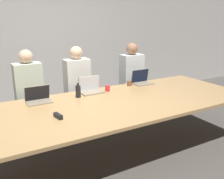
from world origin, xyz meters
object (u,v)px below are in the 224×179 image
Objects in this scene: bottle_far_center at (78,91)px; laptop_far_midleft at (38,98)px; person_far_midleft at (30,97)px; laptop_far_center at (91,88)px; cup_far_right at (129,83)px; person_far_right at (131,82)px; stapler at (58,116)px; cup_far_center at (108,88)px; person_far_center at (78,90)px; laptop_far_right at (141,80)px.

laptop_far_midleft is (-0.54, 0.06, -0.02)m from bottle_far_center.
laptop_far_center is at bearing -27.58° from person_far_midleft.
person_far_midleft reaches higher than laptop_far_midleft.
cup_far_right is 0.26× the size of laptop_far_midleft.
person_far_right is (1.01, 0.40, -0.13)m from laptop_far_center.
person_far_right is 8.96× the size of stapler.
cup_far_center is 1.19m from person_far_midleft.
laptop_far_midleft reaches higher than stapler.
person_far_right reaches higher than cup_far_right.
laptop_far_center is at bearing -83.52° from person_far_center.
cup_far_center reaches higher than stapler.
person_far_center reaches higher than cup_far_right.
laptop_far_right is (0.97, 0.03, -0.00)m from laptop_far_center.
person_far_midleft is at bearing 179.02° from person_far_center.
person_far_center is at bearing 48.84° from stapler.
cup_far_right is (-0.26, -0.02, -0.03)m from laptop_far_right.
cup_far_center is 1.05m from laptop_far_midleft.
laptop_far_midleft is at bearing 84.85° from stapler.
person_far_center reaches higher than laptop_far_center.
laptop_far_midleft is 0.67m from stapler.
laptop_far_midleft is at bearing -88.06° from person_far_midleft.
laptop_far_midleft is (-1.81, -0.47, 0.12)m from person_far_right.
person_far_right is at bearing 22.93° from stapler.
person_far_center is 0.61m from bottle_far_center.
stapler is (-1.72, -0.77, -0.04)m from laptop_far_right.
laptop_far_midleft is (-0.75, -0.49, 0.13)m from person_far_center.
laptop_far_center is 0.25× the size of person_far_center.
person_far_center is 1.00× the size of person_far_right.
laptop_far_right is 0.23× the size of person_far_right.
laptop_far_center reaches higher than cup_far_center.
laptop_far_right is 1.84m from person_far_midleft.
bottle_far_center is 0.63× the size of laptop_far_right.
person_far_midleft reaches higher than laptop_far_right.
person_far_right is at bearing -1.00° from person_far_midleft.
laptop_far_right is 1.77m from laptop_far_midleft.
laptop_far_right is at bearing -12.51° from person_far_midleft.
person_far_center is at bearing 159.34° from laptop_far_right.
cup_far_center is at bearing 23.51° from stapler.
cup_far_center is at bearing -59.05° from person_far_center.
person_far_midleft is at bearing 167.49° from laptop_far_right.
laptop_far_right is at bearing 3.52° from laptop_far_midleft.
person_far_right is at bearing 21.39° from laptop_far_center.
cup_far_center is 1.09× the size of cup_far_right.
person_far_right is 0.49m from cup_far_right.
laptop_far_center is at bearing -158.61° from person_far_right.
person_far_midleft is at bearing 164.96° from cup_far_right.
person_far_center is 0.77m from person_far_midleft.
bottle_far_center is 1.33× the size of stapler.
person_far_midleft is (-0.82, 0.43, -0.13)m from laptop_far_center.
bottle_far_center is at bearing -173.29° from cup_far_center.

